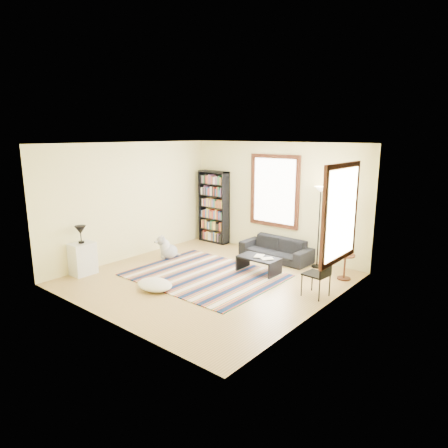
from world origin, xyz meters
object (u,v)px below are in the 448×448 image
Objects in this scene: folding_chair at (316,274)px; dog at (169,247)px; floor_lamp at (319,228)px; coffee_table at (259,265)px; side_table at (345,267)px; white_cabinet at (83,259)px; sofa at (276,249)px; floor_cushion at (155,285)px; bookshelf at (214,207)px.

dog is (-3.84, -0.17, -0.14)m from folding_chair.
coffee_table is at bearing -124.82° from floor_lamp.
side_table is 0.77× the size of white_cabinet.
floor_lamp is at bearing 120.85° from folding_chair.
coffee_table is (0.24, -1.07, -0.08)m from sofa.
dog is (-3.89, -1.37, 0.02)m from side_table.
folding_chair is at bearing 26.37° from dog.
floor_cushion is 0.90× the size of folding_chair.
white_cabinet is 1.21× the size of dog.
folding_chair is at bearing -64.18° from floor_lamp.
coffee_table reaches higher than floor_cushion.
folding_chair is at bearing 33.61° from floor_cushion.
coffee_table is at bearing 171.51° from folding_chair.
side_table is at bearing 27.06° from coffee_table.
sofa is at bearing 76.16° from floor_cushion.
floor_cushion is at bearing -26.99° from dog.
white_cabinet is at bearing -83.43° from dog.
sofa is at bearing 62.24° from dog.
sofa is 0.89× the size of bookshelf.
floor_lamp reaches higher than folding_chair.
floor_lamp is at bearing 60.66° from floor_cushion.
coffee_table is at bearing 40.31° from white_cabinet.
bookshelf is 3.45× the size of dog.
sofa is 3.28× the size of side_table.
white_cabinet is (-4.50, -3.33, 0.08)m from side_table.
floor_lamp is at bearing 55.18° from coffee_table.
folding_chair is (1.80, -1.45, 0.17)m from sofa.
sofa is 0.95× the size of floor_lamp.
bookshelf is 4.41m from folding_chair.
folding_chair is at bearing -13.51° from coffee_table.
bookshelf is at bearing 177.03° from floor_lamp.
side_table reaches higher than sofa.
white_cabinet reaches higher than dog.
dog reaches higher than side_table.
coffee_table is 1.29× the size of white_cabinet.
coffee_table is at bearing 37.28° from dog.
white_cabinet reaches higher than side_table.
side_table is 0.63× the size of folding_chair.
floor_lamp is 1.09m from side_table.
dog is (-1.26, 1.55, 0.19)m from floor_cushion.
bookshelf is 3.92m from white_cabinet.
side_table is at bearing -7.22° from bookshelf.
sofa is 1.10m from coffee_table.
dog is (-3.09, -1.71, -0.64)m from floor_lamp.
dog is (0.61, 1.96, -0.06)m from white_cabinet.
bookshelf is 3.83m from floor_cushion.
dog reaches higher than coffee_table.
folding_chair reaches higher than sofa.
bookshelf is 2.33× the size of folding_chair.
side_table is 4.12m from dog.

